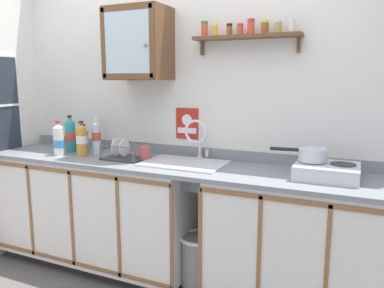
% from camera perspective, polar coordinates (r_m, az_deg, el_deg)
% --- Properties ---
extents(back_wall, '(3.68, 0.07, 2.70)m').
position_cam_1_polar(back_wall, '(2.95, -0.76, 6.69)').
color(back_wall, silver).
rests_on(back_wall, ground).
extents(lower_cabinet_run, '(1.71, 0.59, 0.89)m').
position_cam_1_polar(lower_cabinet_run, '(3.23, -14.26, -9.89)').
color(lower_cabinet_run, black).
rests_on(lower_cabinet_run, ground).
extents(lower_cabinet_run_right, '(1.17, 0.59, 0.89)m').
position_cam_1_polar(lower_cabinet_run_right, '(2.61, 15.98, -14.82)').
color(lower_cabinet_run_right, black).
rests_on(lower_cabinet_run_right, ground).
extents(countertop, '(3.04, 0.61, 0.03)m').
position_cam_1_polar(countertop, '(2.74, -3.52, -3.23)').
color(countertop, gray).
rests_on(countertop, lower_cabinet_run).
extents(backsplash, '(3.04, 0.02, 0.08)m').
position_cam_1_polar(backsplash, '(2.97, -1.03, -1.09)').
color(backsplash, gray).
rests_on(backsplash, countertop).
extents(sink, '(0.59, 0.45, 0.45)m').
position_cam_1_polar(sink, '(2.72, -0.96, -3.63)').
color(sink, silver).
rests_on(sink, countertop).
extents(hot_plate_stove, '(0.38, 0.33, 0.10)m').
position_cam_1_polar(hot_plate_stove, '(2.45, 19.81, -3.91)').
color(hot_plate_stove, silver).
rests_on(hot_plate_stove, countertop).
extents(saucepan, '(0.35, 0.18, 0.08)m').
position_cam_1_polar(saucepan, '(2.46, 17.77, -1.46)').
color(saucepan, silver).
rests_on(saucepan, hot_plate_stove).
extents(bottle_detergent_teal_0, '(0.08, 0.08, 0.31)m').
position_cam_1_polar(bottle_detergent_teal_0, '(3.29, -18.02, 1.29)').
color(bottle_detergent_teal_0, teal).
rests_on(bottle_detergent_teal_0, countertop).
extents(bottle_juice_amber_1, '(0.09, 0.09, 0.28)m').
position_cam_1_polar(bottle_juice_amber_1, '(3.09, -16.44, 0.65)').
color(bottle_juice_amber_1, gold).
rests_on(bottle_juice_amber_1, countertop).
extents(bottle_opaque_white_2, '(0.08, 0.08, 0.28)m').
position_cam_1_polar(bottle_opaque_white_2, '(3.18, -19.63, 0.57)').
color(bottle_opaque_white_2, white).
rests_on(bottle_opaque_white_2, countertop).
extents(bottle_water_blue_3, '(0.08, 0.08, 0.24)m').
position_cam_1_polar(bottle_water_blue_3, '(3.22, -16.14, 0.66)').
color(bottle_water_blue_3, '#8CB7E0').
rests_on(bottle_water_blue_3, countertop).
extents(bottle_water_clear_4, '(0.07, 0.07, 0.29)m').
position_cam_1_polar(bottle_water_clear_4, '(3.15, -14.33, 1.06)').
color(bottle_water_clear_4, silver).
rests_on(bottle_water_clear_4, countertop).
extents(dish_rack, '(0.32, 0.24, 0.15)m').
position_cam_1_polar(dish_rack, '(2.92, -10.28, -1.66)').
color(dish_rack, '#333338').
rests_on(dish_rack, countertop).
extents(mug, '(0.12, 0.08, 0.10)m').
position_cam_1_polar(mug, '(2.86, -7.24, -1.38)').
color(mug, '#B24C47').
rests_on(mug, countertop).
extents(wall_cabinet, '(0.46, 0.34, 0.54)m').
position_cam_1_polar(wall_cabinet, '(2.95, -8.14, 14.82)').
color(wall_cabinet, brown).
extents(spice_shelf, '(0.76, 0.14, 0.23)m').
position_cam_1_polar(spice_shelf, '(2.71, 8.29, 16.23)').
color(spice_shelf, brown).
extents(warning_sign, '(0.19, 0.01, 0.24)m').
position_cam_1_polar(warning_sign, '(2.94, -0.75, 3.09)').
color(warning_sign, '#B2261E').
extents(trash_bin, '(0.28, 0.28, 0.43)m').
position_cam_1_polar(trash_bin, '(2.80, 1.05, -17.68)').
color(trash_bin, gray).
rests_on(trash_bin, ground).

